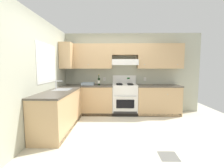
% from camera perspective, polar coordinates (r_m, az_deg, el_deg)
% --- Properties ---
extents(ground_plane, '(7.04, 7.04, 0.00)m').
position_cam_1_polar(ground_plane, '(3.89, 0.12, -15.89)').
color(ground_plane, beige).
extents(floor_accent_tile, '(0.30, 0.30, 0.01)m').
position_cam_1_polar(floor_accent_tile, '(2.98, 19.79, -23.38)').
color(floor_accent_tile, slate).
rests_on(floor_accent_tile, ground_plane).
extents(wall_back, '(4.68, 0.57, 2.55)m').
position_cam_1_polar(wall_back, '(5.16, 5.05, 6.24)').
color(wall_back, '#B7BAA3').
rests_on(wall_back, ground_plane).
extents(wall_left, '(0.47, 4.00, 2.55)m').
position_cam_1_polar(wall_left, '(4.19, -22.19, 4.06)').
color(wall_left, '#B7BAA3').
rests_on(wall_left, ground_plane).
extents(counter_back_run, '(3.60, 0.65, 0.91)m').
position_cam_1_polar(counter_back_run, '(4.96, 3.08, -5.68)').
color(counter_back_run, tan).
rests_on(counter_back_run, ground_plane).
extents(counter_left_run, '(0.63, 1.91, 1.13)m').
position_cam_1_polar(counter_left_run, '(3.97, -18.34, -8.78)').
color(counter_left_run, tan).
rests_on(counter_left_run, ground_plane).
extents(stove, '(0.76, 0.62, 1.20)m').
position_cam_1_polar(stove, '(4.97, 4.62, -5.35)').
color(stove, white).
rests_on(stove, ground_plane).
extents(wine_bottle, '(0.07, 0.07, 0.33)m').
position_cam_1_polar(wine_bottle, '(4.87, -4.77, 1.15)').
color(wine_bottle, black).
rests_on(wine_bottle, counter_back_run).
extents(bowl, '(0.39, 0.24, 0.08)m').
position_cam_1_polar(bowl, '(4.96, -8.73, -0.06)').
color(bowl, '#9EADB7').
rests_on(bowl, counter_back_run).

